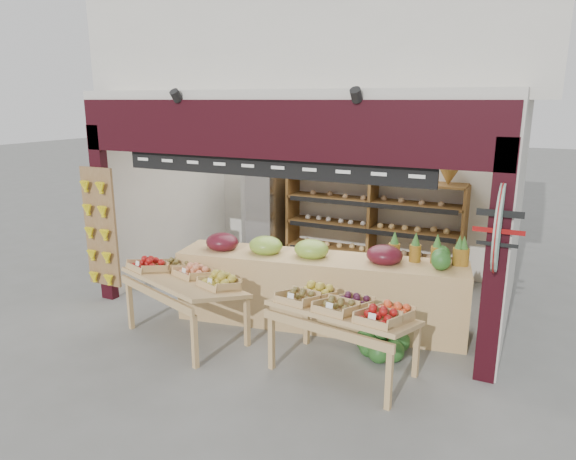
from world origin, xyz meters
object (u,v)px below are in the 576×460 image
(cardboard_stack, at_px, (226,264))
(watermelon_pile, at_px, (381,342))
(display_table_right, at_px, (344,308))
(mid_counter, at_px, (318,288))
(refrigerator, at_px, (267,215))
(back_shelving, at_px, (373,205))
(display_table_left, at_px, (184,277))

(cardboard_stack, relative_size, watermelon_pile, 1.51)
(display_table_right, bearing_deg, mid_counter, 125.24)
(display_table_right, bearing_deg, watermelon_pile, 65.51)
(refrigerator, distance_m, watermelon_pile, 4.21)
(back_shelving, xyz_separation_m, cardboard_stack, (-2.20, -1.33, -1.00))
(cardboard_stack, relative_size, display_table_left, 0.54)
(mid_counter, distance_m, watermelon_pile, 1.19)
(refrigerator, relative_size, cardboard_stack, 1.80)
(back_shelving, bearing_deg, display_table_right, -77.78)
(back_shelving, bearing_deg, display_table_left, -112.50)
(back_shelving, bearing_deg, cardboard_stack, -148.94)
(refrigerator, relative_size, mid_counter, 0.45)
(back_shelving, height_order, refrigerator, back_shelving)
(refrigerator, height_order, mid_counter, refrigerator)
(refrigerator, bearing_deg, display_table_left, -70.11)
(cardboard_stack, height_order, display_table_left, display_table_left)
(mid_counter, bearing_deg, cardboard_stack, 152.61)
(back_shelving, xyz_separation_m, display_table_left, (-1.44, -3.49, -0.44))
(refrigerator, relative_size, display_table_right, 1.06)
(mid_counter, relative_size, watermelon_pile, 6.08)
(cardboard_stack, xyz_separation_m, watermelon_pile, (3.24, -1.62, -0.05))
(cardboard_stack, distance_m, watermelon_pile, 3.63)
(back_shelving, height_order, display_table_left, back_shelving)
(mid_counter, height_order, display_table_right, mid_counter)
(display_table_right, height_order, watermelon_pile, display_table_right)
(display_table_left, relative_size, watermelon_pile, 2.80)
(display_table_left, distance_m, display_table_right, 2.21)
(display_table_left, bearing_deg, display_table_right, -1.55)
(refrigerator, xyz_separation_m, display_table_right, (2.79, -3.39, -0.10))
(back_shelving, distance_m, refrigerator, 2.06)
(back_shelving, distance_m, display_table_left, 3.80)
(cardboard_stack, bearing_deg, back_shelving, 31.06)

